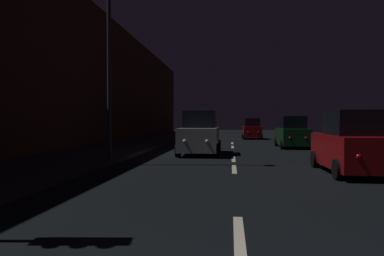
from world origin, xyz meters
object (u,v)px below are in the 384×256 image
(streetlamp_overhead, at_px, (119,24))
(car_distant_taillights, at_px, (252,130))
(car_parked_right_far, at_px, (292,133))
(car_approaching_headlights, at_px, (200,135))
(car_parked_right_near, at_px, (352,145))

(streetlamp_overhead, height_order, car_distant_taillights, streetlamp_overhead)
(streetlamp_overhead, bearing_deg, car_parked_right_far, 50.30)
(car_approaching_headlights, bearing_deg, car_parked_right_near, 42.32)
(car_parked_right_near, distance_m, car_distant_taillights, 22.12)
(streetlamp_overhead, bearing_deg, car_distant_taillights, 73.27)
(car_approaching_headlights, bearing_deg, streetlamp_overhead, -29.34)
(car_distant_taillights, bearing_deg, streetlamp_overhead, 163.27)
(streetlamp_overhead, xyz_separation_m, car_parked_right_far, (8.14, 9.81, -4.48))
(car_parked_right_near, xyz_separation_m, car_distant_taillights, (-1.89, 22.04, -0.03))
(car_distant_taillights, distance_m, car_parked_right_far, 11.15)
(streetlamp_overhead, xyz_separation_m, car_distant_taillights, (6.25, 20.79, -4.49))
(streetlamp_overhead, relative_size, car_parked_right_far, 2.09)
(car_parked_right_near, relative_size, car_distant_taillights, 1.03)
(car_parked_right_near, height_order, car_distant_taillights, car_parked_right_near)
(car_distant_taillights, bearing_deg, car_approaching_headlights, 167.43)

